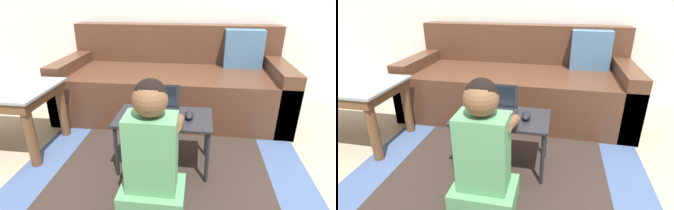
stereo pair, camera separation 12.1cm
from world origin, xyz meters
The scene contains 8 objects.
ground_plane centered at (0.00, 0.00, 0.00)m, with size 16.00×16.00×0.00m, color gray.
area_rug centered at (-0.04, -0.14, 0.00)m, with size 1.95×2.00×0.01m.
couch centered at (-0.08, 0.99, 0.29)m, with size 2.09×0.90×0.82m.
coffee_table centered at (-1.36, 0.17, 0.41)m, with size 0.96×0.54×0.50m.
laptop_desk centered at (-0.04, 0.06, 0.34)m, with size 0.62×0.35×0.38m.
laptop centered at (-0.09, 0.08, 0.42)m, with size 0.28×0.18×0.19m.
computer_mouse centered at (0.12, 0.05, 0.40)m, with size 0.06×0.10×0.04m.
person_seated centered at (-0.05, -0.33, 0.34)m, with size 0.35×0.42×0.76m.
Camera 2 is at (0.29, -1.44, 1.12)m, focal length 28.00 mm.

